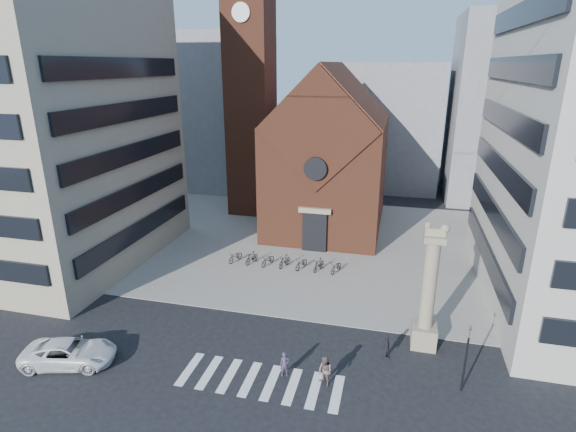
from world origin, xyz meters
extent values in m
plane|color=black|center=(0.00, 0.00, 0.00)|extent=(120.00, 120.00, 0.00)
cube|color=gray|center=(0.00, 19.00, 0.03)|extent=(46.00, 30.00, 0.05)
cube|color=brown|center=(0.00, 25.00, 6.00)|extent=(12.00, 16.00, 12.00)
cube|color=brown|center=(0.00, 25.40, 12.00)|extent=(12.00, 15.40, 12.00)
cube|color=brown|center=(0.00, 17.05, 12.00)|extent=(11.76, 0.50, 11.76)
cylinder|color=black|center=(0.00, 16.60, 8.50)|extent=(2.20, 0.30, 2.20)
cube|color=black|center=(0.00, 16.85, 2.00)|extent=(2.40, 0.30, 4.00)
cube|color=gray|center=(0.00, 16.80, 4.30)|extent=(3.20, 0.40, 0.50)
cube|color=brown|center=(-10.00, 28.00, 15.00)|extent=(5.00, 5.00, 30.00)
cylinder|color=white|center=(-10.00, 25.40, 23.00)|extent=(2.00, 0.20, 2.00)
cube|color=gray|center=(-24.00, 10.00, 13.00)|extent=(18.00, 20.00, 26.00)
cube|color=gray|center=(-20.00, 40.00, 11.00)|extent=(16.00, 14.00, 22.00)
cube|color=gray|center=(6.00, 45.00, 9.00)|extent=(14.00, 12.00, 18.00)
cube|color=gray|center=(22.00, 42.00, 12.00)|extent=(16.00, 14.00, 24.00)
cube|color=gray|center=(10.00, 3.00, 0.75)|extent=(1.60, 1.60, 1.50)
cylinder|color=gray|center=(10.00, 3.00, 4.50)|extent=(0.90, 0.90, 6.00)
cube|color=gray|center=(10.00, 3.00, 7.70)|extent=(1.30, 1.30, 0.40)
cube|color=gray|center=(10.00, 3.00, 8.10)|extent=(1.20, 0.50, 0.55)
sphere|color=gray|center=(10.55, 3.00, 8.35)|extent=(0.56, 0.56, 0.56)
cube|color=gray|center=(9.50, 3.00, 8.50)|extent=(0.25, 0.15, 0.35)
cylinder|color=black|center=(12.00, -1.00, 1.75)|extent=(0.12, 0.12, 3.50)
imported|color=black|center=(12.00, -1.00, 3.90)|extent=(0.13, 0.16, 0.80)
imported|color=white|center=(-11.47, -4.29, 0.77)|extent=(6.04, 3.92, 1.55)
imported|color=#3A3347|center=(1.83, -2.16, 0.79)|extent=(0.68, 0.57, 1.58)
imported|color=#665451|center=(4.30, -2.41, 0.94)|extent=(1.16, 1.13, 1.88)
imported|color=#27262D|center=(7.67, 1.06, 0.81)|extent=(0.51, 0.99, 1.62)
imported|color=black|center=(-6.74, 12.53, 0.56)|extent=(1.27, 2.05, 1.02)
imported|color=black|center=(-5.14, 12.53, 0.62)|extent=(1.12, 1.95, 1.13)
imported|color=black|center=(-3.55, 12.53, 0.56)|extent=(1.27, 2.05, 1.02)
imported|color=black|center=(-1.95, 12.53, 0.62)|extent=(1.12, 1.95, 1.13)
imported|color=black|center=(-0.36, 12.53, 0.56)|extent=(1.27, 2.05, 1.02)
imported|color=black|center=(1.24, 12.53, 0.62)|extent=(1.12, 1.95, 1.13)
imported|color=black|center=(2.83, 12.53, 0.56)|extent=(1.27, 2.05, 1.02)
camera|label=1|loc=(7.45, -23.97, 17.81)|focal=28.00mm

